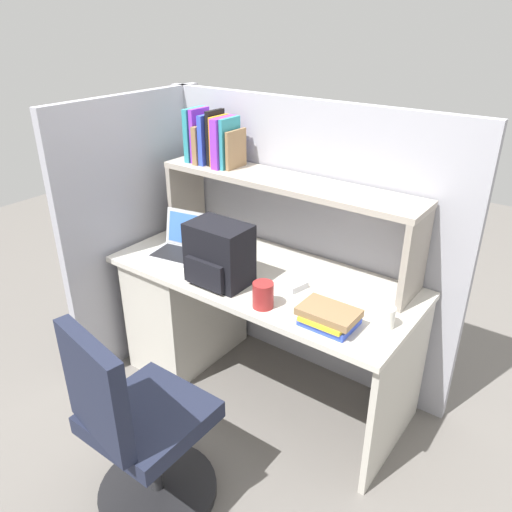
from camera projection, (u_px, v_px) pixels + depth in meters
The scene contains 13 objects.
ground_plane at pixel (261, 385), 2.89m from camera, with size 8.00×8.00×0.00m, color slate.
desk at pixel (207, 304), 2.92m from camera, with size 1.60×0.70×0.73m.
cubicle_partition_rear at pixel (301, 241), 2.82m from camera, with size 1.84×0.05×1.55m, color #9E9EA8.
cubicle_partition_left at pixel (140, 230), 2.97m from camera, with size 0.05×1.06×1.55m, color #9E9EA8.
overhead_hutch at pixel (285, 198), 2.56m from camera, with size 1.44×0.28×0.45m.
reference_books_on_shelf at pixel (213, 140), 2.71m from camera, with size 0.31×0.18×0.29m.
laptop at pixel (184, 246), 2.76m from camera, with size 0.35×0.30×0.22m.
backpack at pixel (219, 255), 2.43m from camera, with size 0.30×0.23×0.30m.
computer_mouse at pixel (296, 286), 2.42m from camera, with size 0.06×0.10×0.03m, color silver.
paper_cup at pixel (386, 317), 2.12m from camera, with size 0.08×0.08×0.09m, color white.
snack_canister at pixel (263, 295), 2.26m from camera, with size 0.10×0.10×0.12m, color maroon.
desk_book_stack at pixel (329, 317), 2.13m from camera, with size 0.25×0.19×0.08m.
office_chair at pixel (139, 434), 2.04m from camera, with size 0.52×0.52×0.93m.
Camera 1 is at (1.32, -1.84, 1.94)m, focal length 35.31 mm.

